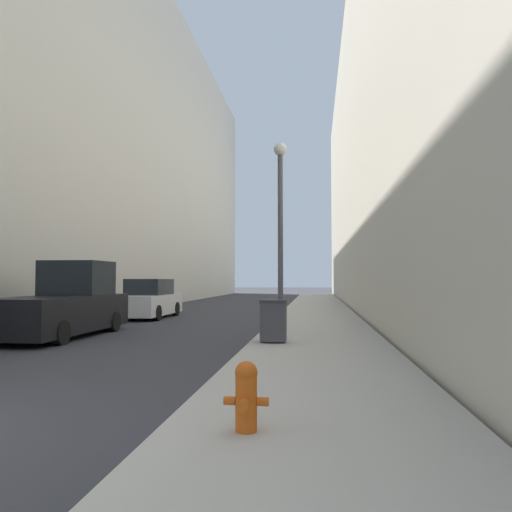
{
  "coord_description": "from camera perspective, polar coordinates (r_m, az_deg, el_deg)",
  "views": [
    {
      "loc": [
        5.2,
        -4.18,
        1.7
      ],
      "look_at": [
        2.57,
        17.66,
        2.73
      ],
      "focal_mm": 35.0,
      "sensor_mm": 36.0,
      "label": 1
    }
  ],
  "objects": [
    {
      "name": "lamppost",
      "position": [
        16.42,
        2.8,
        4.0
      ],
      "size": [
        0.43,
        0.43,
        6.07
      ],
      "color": "#4C4C51",
      "rests_on": "sidewalk_right"
    },
    {
      "name": "trash_bin",
      "position": [
        12.46,
        2.01,
        -7.36
      ],
      "size": [
        0.65,
        0.61,
        1.05
      ],
      "color": "#3D3D42",
      "rests_on": "sidewalk_right"
    },
    {
      "name": "parked_sedan_near",
      "position": [
        22.58,
        -12.07,
        -4.95
      ],
      "size": [
        1.81,
        4.6,
        1.72
      ],
      "color": "silver",
      "rests_on": "ground"
    },
    {
      "name": "sidewalk_right",
      "position": [
        22.24,
        7.07,
        -6.86
      ],
      "size": [
        3.44,
        60.0,
        0.15
      ],
      "color": "#ADA89E",
      "rests_on": "ground"
    },
    {
      "name": "building_left_glass",
      "position": [
        35.28,
        -20.62,
        12.36
      ],
      "size": [
        12.0,
        60.0,
        21.5
      ],
      "color": "beige",
      "rests_on": "ground"
    },
    {
      "name": "fire_hydrant",
      "position": [
        5.3,
        -1.13,
        -15.53
      ],
      "size": [
        0.46,
        0.35,
        0.71
      ],
      "color": "#D15614",
      "rests_on": "sidewalk_right"
    },
    {
      "name": "pickup_truck",
      "position": [
        16.02,
        -20.97,
        -5.3
      ],
      "size": [
        2.04,
        5.5,
        2.27
      ],
      "color": "black",
      "rests_on": "ground"
    },
    {
      "name": "building_right_stone",
      "position": [
        32.13,
        21.29,
        11.36
      ],
      "size": [
        12.0,
        60.0,
        18.79
      ],
      "color": "beige",
      "rests_on": "ground"
    }
  ]
}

